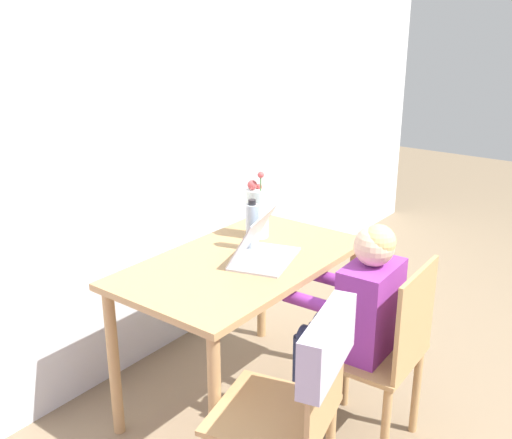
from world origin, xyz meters
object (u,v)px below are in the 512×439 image
person_seated (357,308)px  chair_spare (305,386)px  water_bottle (252,226)px  laptop (260,249)px  flower_vase (257,212)px  chair_occupied (382,353)px

person_seated → chair_spare: bearing=7.6°
chair_spare → water_bottle: bearing=-144.3°
chair_spare → laptop: laptop is taller
flower_vase → water_bottle: bearing=-150.9°
chair_occupied → laptop: size_ratio=2.11×
chair_occupied → flower_vase: 0.90m
chair_spare → person_seated: size_ratio=0.86×
chair_occupied → chair_spare: size_ratio=0.99×
person_seated → flower_vase: (0.19, 0.66, 0.24)m
chair_occupied → flower_vase: size_ratio=2.54×
flower_vase → water_bottle: flower_vase is taller
chair_occupied → chair_spare: (-0.55, 0.02, 0.14)m
flower_vase → water_bottle: 0.17m
chair_spare → flower_vase: size_ratio=2.57×
chair_spare → chair_occupied: bearing=164.0°
chair_occupied → laptop: (-0.04, 0.60, 0.33)m
laptop → flower_vase: (0.22, 0.18, 0.08)m
flower_vase → laptop: bearing=-140.7°
chair_spare → flower_vase: 1.09m
chair_spare → person_seated: (0.54, 0.10, 0.04)m
flower_vase → chair_spare: bearing=-134.0°
laptop → flower_vase: flower_vase is taller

